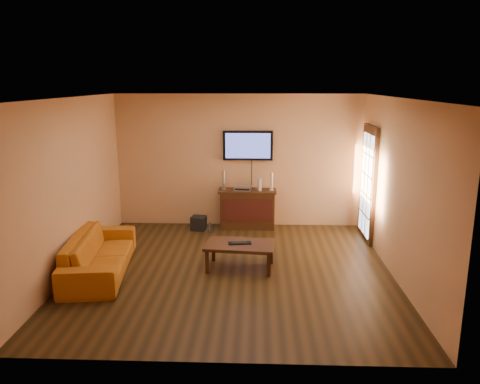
# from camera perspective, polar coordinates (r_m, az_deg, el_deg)

# --- Properties ---
(ground_plane) EXTENTS (5.00, 5.00, 0.00)m
(ground_plane) POSITION_cam_1_polar(r_m,az_deg,el_deg) (7.54, -0.97, -9.57)
(ground_plane) COLOR black
(ground_plane) RESTS_ON ground
(room_walls) EXTENTS (5.00, 5.00, 5.00)m
(room_walls) POSITION_cam_1_polar(r_m,az_deg,el_deg) (7.67, -0.76, 3.98)
(room_walls) COLOR tan
(room_walls) RESTS_ON ground
(french_door) EXTENTS (0.07, 1.02, 2.22)m
(french_door) POSITION_cam_1_polar(r_m,az_deg,el_deg) (9.07, 15.31, 0.87)
(french_door) COLOR black
(french_door) RESTS_ON ground
(media_console) EXTENTS (1.16, 0.44, 0.80)m
(media_console) POSITION_cam_1_polar(r_m,az_deg,el_deg) (9.55, 0.91, -2.06)
(media_console) COLOR black
(media_console) RESTS_ON ground
(television) EXTENTS (1.01, 0.08, 0.59)m
(television) POSITION_cam_1_polar(r_m,az_deg,el_deg) (9.47, 0.97, 5.68)
(television) COLOR black
(television) RESTS_ON ground
(coffee_table) EXTENTS (1.14, 0.75, 0.42)m
(coffee_table) POSITION_cam_1_polar(r_m,az_deg,el_deg) (7.50, -0.01, -6.69)
(coffee_table) COLOR black
(coffee_table) RESTS_ON ground
(sofa) EXTENTS (0.87, 2.18, 0.83)m
(sofa) POSITION_cam_1_polar(r_m,az_deg,el_deg) (7.67, -16.78, -6.45)
(sofa) COLOR #B56214
(sofa) RESTS_ON ground
(speaker_left) EXTENTS (0.11, 0.11, 0.40)m
(speaker_left) POSITION_cam_1_polar(r_m,az_deg,el_deg) (9.47, -2.02, 1.41)
(speaker_left) COLOR silver
(speaker_left) RESTS_ON media_console
(speaker_right) EXTENTS (0.10, 0.10, 0.36)m
(speaker_right) POSITION_cam_1_polar(r_m,az_deg,el_deg) (9.40, 3.87, 1.19)
(speaker_right) COLOR silver
(speaker_right) RESTS_ON media_console
(av_receiver) EXTENTS (0.37, 0.28, 0.08)m
(av_receiver) POSITION_cam_1_polar(r_m,az_deg,el_deg) (9.42, 0.36, 0.46)
(av_receiver) COLOR silver
(av_receiver) RESTS_ON media_console
(game_console) EXTENTS (0.08, 0.18, 0.24)m
(game_console) POSITION_cam_1_polar(r_m,az_deg,el_deg) (9.42, 2.39, 0.95)
(game_console) COLOR white
(game_console) RESTS_ON media_console
(subwoofer) EXTENTS (0.32, 0.32, 0.28)m
(subwoofer) POSITION_cam_1_polar(r_m,az_deg,el_deg) (9.53, -5.07, -3.78)
(subwoofer) COLOR black
(subwoofer) RESTS_ON ground
(bottle) EXTENTS (0.07, 0.07, 0.21)m
(bottle) POSITION_cam_1_polar(r_m,az_deg,el_deg) (9.37, -3.72, -4.33)
(bottle) COLOR white
(bottle) RESTS_ON ground
(keyboard) EXTENTS (0.38, 0.19, 0.02)m
(keyboard) POSITION_cam_1_polar(r_m,az_deg,el_deg) (7.48, -0.04, -6.23)
(keyboard) COLOR black
(keyboard) RESTS_ON coffee_table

